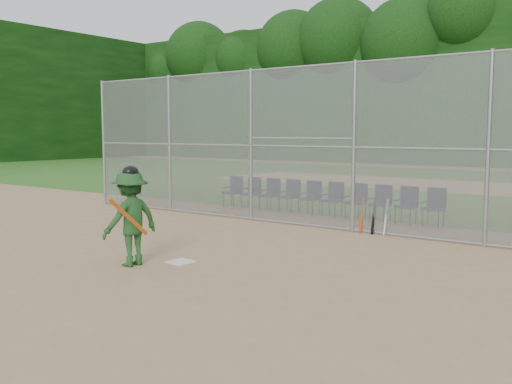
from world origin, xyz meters
The scene contains 18 objects.
ground centered at (0.00, 0.00, 0.00)m, with size 100.00×100.00×0.00m, color tan.
grass_strip centered at (0.00, 18.00, 0.01)m, with size 100.00×100.00×0.00m, color #2B5E1C.
dirt_patch_far centered at (0.00, 18.00, 0.01)m, with size 24.00×24.00×0.00m, color tan.
backstop_fence centered at (0.00, 5.00, 2.07)m, with size 16.09×0.09×4.00m.
treeline centered at (0.00, 20.00, 5.50)m, with size 81.00×60.00×11.00m.
home_plate centered at (-0.06, 0.28, 0.01)m, with size 0.42×0.42×0.02m, color silver.
batter_at_plate centered at (-0.62, -0.40, 0.86)m, with size 0.96×1.26×1.77m.
spare_bats centered at (1.53, 5.02, 0.42)m, with size 0.66×0.25×0.85m.
chair_0 centered at (-4.14, 6.87, 0.48)m, with size 0.54×0.52×0.96m, color #10173D, non-canonical shape.
chair_1 centered at (-3.43, 6.87, 0.48)m, with size 0.54×0.52×0.96m, color #10173D, non-canonical shape.
chair_2 centered at (-2.71, 6.87, 0.48)m, with size 0.54×0.52×0.96m, color #10173D, non-canonical shape.
chair_3 centered at (-2.00, 6.87, 0.48)m, with size 0.54×0.52×0.96m, color #10173D, non-canonical shape.
chair_4 centered at (-1.29, 6.87, 0.48)m, with size 0.54×0.52×0.96m, color #10173D, non-canonical shape.
chair_5 centered at (-0.57, 6.87, 0.48)m, with size 0.54×0.52×0.96m, color #10173D, non-canonical shape.
chair_6 centered at (0.14, 6.87, 0.48)m, with size 0.54×0.52×0.96m, color #10173D, non-canonical shape.
chair_7 centered at (0.85, 6.87, 0.48)m, with size 0.54×0.52×0.96m, color #10173D, non-canonical shape.
chair_8 centered at (1.56, 6.87, 0.48)m, with size 0.54×0.52×0.96m, color #10173D, non-canonical shape.
chair_9 centered at (2.28, 6.87, 0.48)m, with size 0.54×0.52×0.96m, color #10173D, non-canonical shape.
Camera 1 is at (7.03, -7.09, 2.35)m, focal length 40.00 mm.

